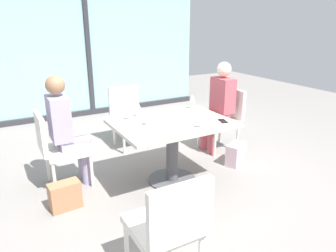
# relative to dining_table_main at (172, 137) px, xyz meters

# --- Properties ---
(ground_plane) EXTENTS (12.00, 12.00, 0.00)m
(ground_plane) POSITION_rel_dining_table_main_xyz_m (0.00, 0.00, -0.55)
(ground_plane) COLOR gray
(window_wall_backdrop) EXTENTS (4.55, 0.10, 2.70)m
(window_wall_backdrop) POSITION_rel_dining_table_main_xyz_m (0.00, 3.20, 0.66)
(window_wall_backdrop) COLOR #90B7BC
(window_wall_backdrop) RESTS_ON ground_plane
(dining_table_main) EXTENTS (1.27, 0.93, 0.73)m
(dining_table_main) POSITION_rel_dining_table_main_xyz_m (0.00, 0.00, 0.00)
(dining_table_main) COLOR #BCB29E
(dining_table_main) RESTS_ON ground_plane
(chair_far_left) EXTENTS (0.50, 0.46, 0.87)m
(chair_far_left) POSITION_rel_dining_table_main_xyz_m (-1.16, 0.51, -0.06)
(chair_far_left) COLOR silver
(chair_far_left) RESTS_ON ground_plane
(chair_far_right) EXTENTS (0.50, 0.46, 0.87)m
(chair_far_right) POSITION_rel_dining_table_main_xyz_m (1.16, 0.51, -0.06)
(chair_far_right) COLOR silver
(chair_far_right) RESTS_ON ground_plane
(chair_front_left) EXTENTS (0.46, 0.50, 0.87)m
(chair_front_left) POSITION_rel_dining_table_main_xyz_m (-0.78, -1.30, -0.06)
(chair_front_left) COLOR silver
(chair_front_left) RESTS_ON ground_plane
(chair_near_window) EXTENTS (0.46, 0.51, 0.87)m
(chair_near_window) POSITION_rel_dining_table_main_xyz_m (0.00, 1.30, -0.06)
(chair_near_window) COLOR silver
(chair_near_window) RESTS_ON ground_plane
(person_far_left) EXTENTS (0.39, 0.34, 1.26)m
(person_far_left) POSITION_rel_dining_table_main_xyz_m (-1.05, 0.51, 0.15)
(person_far_left) COLOR #9E93B7
(person_far_left) RESTS_ON ground_plane
(person_far_right) EXTENTS (0.39, 0.34, 1.26)m
(person_far_right) POSITION_rel_dining_table_main_xyz_m (1.05, 0.51, 0.15)
(person_far_right) COLOR #B24C56
(person_far_right) RESTS_ON ground_plane
(wine_glass_0) EXTENTS (0.07, 0.07, 0.18)m
(wine_glass_0) POSITION_rel_dining_table_main_xyz_m (-0.38, 0.30, 0.31)
(wine_glass_0) COLOR silver
(wine_glass_0) RESTS_ON dining_table_main
(wine_glass_1) EXTENTS (0.07, 0.07, 0.18)m
(wine_glass_1) POSITION_rel_dining_table_main_xyz_m (0.48, 0.34, 0.31)
(wine_glass_1) COLOR silver
(wine_glass_1) RESTS_ON dining_table_main
(wine_glass_2) EXTENTS (0.07, 0.07, 0.18)m
(wine_glass_2) POSITION_rel_dining_table_main_xyz_m (-0.29, 0.01, 0.31)
(wine_glass_2) COLOR silver
(wine_glass_2) RESTS_ON dining_table_main
(wine_glass_3) EXTENTS (0.07, 0.07, 0.18)m
(wine_glass_3) POSITION_rel_dining_table_main_xyz_m (0.16, -0.33, 0.31)
(wine_glass_3) COLOR silver
(wine_glass_3) RESTS_ON dining_table_main
(wine_glass_4) EXTENTS (0.07, 0.07, 0.18)m
(wine_glass_4) POSITION_rel_dining_table_main_xyz_m (-0.25, 0.37, 0.31)
(wine_glass_4) COLOR silver
(wine_glass_4) RESTS_ON dining_table_main
(coffee_cup) EXTENTS (0.08, 0.08, 0.09)m
(coffee_cup) POSITION_rel_dining_table_main_xyz_m (-0.16, 0.20, 0.22)
(coffee_cup) COLOR white
(coffee_cup) RESTS_ON dining_table_main
(cell_phone_on_table) EXTENTS (0.11, 0.16, 0.01)m
(cell_phone_on_table) POSITION_rel_dining_table_main_xyz_m (0.50, -0.26, 0.18)
(cell_phone_on_table) COLOR black
(cell_phone_on_table) RESTS_ON dining_table_main
(handbag_0) EXTENTS (0.31, 0.19, 0.28)m
(handbag_0) POSITION_rel_dining_table_main_xyz_m (-1.22, 0.03, -0.41)
(handbag_0) COLOR #A3704C
(handbag_0) RESTS_ON ground_plane
(handbag_1) EXTENTS (0.34, 0.27, 0.28)m
(handbag_1) POSITION_rel_dining_table_main_xyz_m (0.95, -0.01, -0.41)
(handbag_1) COLOR beige
(handbag_1) RESTS_ON ground_plane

